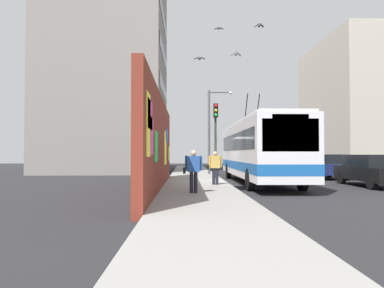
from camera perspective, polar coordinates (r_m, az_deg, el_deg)
The scene contains 16 objects.
ground_plane at distance 19.79m, azimuth 5.29°, elevation -6.27°, with size 80.00×80.00×0.00m, color #232326.
sidewalk_slab at distance 19.67m, azimuth 0.63°, elevation -6.09°, with size 48.00×3.20×0.15m, color gray.
graffiti_wall at distance 15.81m, azimuth -5.31°, elevation -0.06°, with size 14.35×0.32×4.07m.
building_far_left at distance 34.19m, azimuth -13.15°, elevation 11.45°, with size 11.82×10.00×18.60m.
building_far_right at distance 42.31m, azimuth 26.03°, elevation 5.51°, with size 13.98×9.93×13.44m.
city_bus at distance 19.82m, azimuth 10.51°, elevation -0.84°, with size 12.16×2.59×5.14m.
parked_car_black at distance 19.79m, azimuth 26.63°, elevation -3.69°, with size 4.69×1.74×1.58m.
parked_car_navy at distance 24.89m, azimuth 20.61°, elevation -3.29°, with size 4.11×1.78×1.58m.
parked_car_white at distance 30.67m, azimuth 16.37°, elevation -2.98°, with size 4.41×1.78×1.58m.
parked_car_champagne at distance 36.37m, azimuth 13.56°, elevation -2.77°, with size 4.30×1.88×1.58m.
pedestrian_near_wall at distance 13.46m, azimuth 0.22°, elevation -3.88°, with size 0.22×0.73×1.60m.
pedestrian_at_curb at distance 17.09m, azimuth 3.71°, elevation -3.42°, with size 0.22×0.72×1.59m.
traffic_light at distance 21.57m, azimuth 3.80°, elevation 2.57°, with size 0.49×0.28×4.53m.
street_lamp at distance 26.08m, azimuth 3.22°, elevation 3.01°, with size 0.44×1.83×6.13m.
flying_pigeons at distance 19.03m, azimuth 5.30°, elevation 17.58°, with size 7.18×3.77×3.32m.
curbside_puddle at distance 17.10m, azimuth 8.36°, elevation -7.00°, with size 2.12×2.12×0.00m, color black.
Camera 1 is at (-19.60, 2.18, 1.63)m, focal length 33.31 mm.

